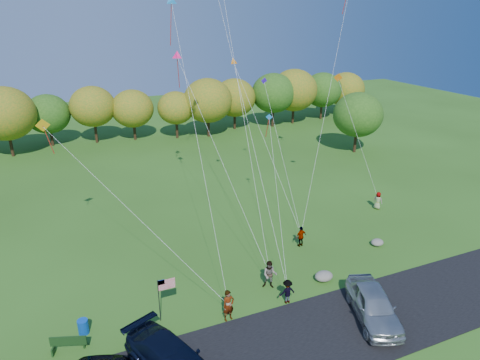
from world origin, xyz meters
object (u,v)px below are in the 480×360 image
(minivan_silver, at_px, (374,305))
(flyer_e, at_px, (378,201))
(flyer_d, at_px, (301,236))
(flyer_b, at_px, (270,275))
(flyer_c, at_px, (287,292))
(flyer_a, at_px, (228,305))
(trash_barrel, at_px, (83,327))
(park_bench, at_px, (69,343))

(minivan_silver, relative_size, flyer_e, 3.26)
(flyer_d, bearing_deg, flyer_b, 30.34)
(flyer_b, bearing_deg, flyer_c, -49.88)
(flyer_c, xyz_separation_m, flyer_d, (4.22, 5.47, 0.03))
(flyer_e, bearing_deg, minivan_silver, 109.86)
(flyer_d, height_order, flyer_e, flyer_d)
(flyer_b, xyz_separation_m, flyer_c, (0.27, -1.77, -0.16))
(flyer_a, height_order, trash_barrel, flyer_a)
(flyer_a, bearing_deg, flyer_c, -9.23)
(flyer_d, bearing_deg, flyer_a, 25.28)
(park_bench, bearing_deg, flyer_b, 22.98)
(trash_barrel, bearing_deg, flyer_b, -1.52)
(minivan_silver, distance_m, flyer_c, 4.96)
(flyer_d, bearing_deg, flyer_e, -172.14)
(flyer_c, bearing_deg, flyer_a, 1.75)
(flyer_e, xyz_separation_m, park_bench, (-26.18, -7.48, -0.25))
(park_bench, bearing_deg, flyer_d, 34.34)
(flyer_d, bearing_deg, minivan_silver, 77.95)
(flyer_d, relative_size, trash_barrel, 1.89)
(flyer_b, height_order, trash_barrel, flyer_b)
(flyer_a, xyz_separation_m, flyer_d, (8.04, 5.50, -0.16))
(minivan_silver, bearing_deg, flyer_e, 68.74)
(flyer_d, distance_m, flyer_e, 10.08)
(flyer_c, relative_size, park_bench, 0.88)
(flyer_b, height_order, flyer_d, flyer_b)
(flyer_d, xyz_separation_m, trash_barrel, (-15.74, -3.40, -0.38))
(flyer_e, distance_m, park_bench, 27.23)
(flyer_d, distance_m, trash_barrel, 16.11)
(minivan_silver, xyz_separation_m, flyer_e, (10.09, 11.63, -0.15))
(flyer_c, height_order, park_bench, flyer_c)
(minivan_silver, relative_size, flyer_a, 2.68)
(flyer_a, xyz_separation_m, flyer_b, (3.55, 1.80, -0.02))
(flyer_c, bearing_deg, minivan_silver, 140.91)
(flyer_e, height_order, trash_barrel, flyer_e)
(flyer_b, relative_size, flyer_c, 1.21)
(minivan_silver, height_order, flyer_b, flyer_b)
(flyer_e, distance_m, trash_barrel, 26.17)
(flyer_c, xyz_separation_m, flyer_e, (13.86, 8.42, 0.01))
(minivan_silver, xyz_separation_m, trash_barrel, (-15.30, 5.28, -0.51))
(flyer_d, height_order, trash_barrel, flyer_d)
(flyer_a, relative_size, flyer_c, 1.24)
(flyer_a, relative_size, flyer_d, 1.20)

